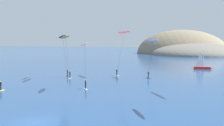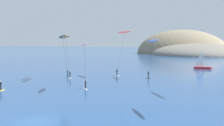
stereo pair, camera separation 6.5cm
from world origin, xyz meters
The scene contains 8 objects.
ground_plane centered at (0.00, 0.00, 0.00)m, with size 600.00×600.00×0.00m, color navy.
headland_island centered at (-6.29, 151.85, 0.00)m, with size 67.41×51.57×30.30m.
sailboat_near centered at (11.16, 63.58, 0.64)m, with size 5.96×2.02×5.70m.
kitesurfer_blue centered at (2.83, 36.26, 7.81)m, with size 4.24×4.69×8.86m.
kitesurfer_pink centered at (-3.29, 16.96, 7.34)m, with size 3.88×6.03×8.30m.
kitesurfer_black centered at (-14.86, 28.34, 8.70)m, with size 4.63×9.06×9.77m.
kitesurfer_red centered at (-3.76, 36.16, 9.86)m, with size 6.63×6.59×10.79m.
kitesurfer_orange centered at (-12.69, 26.09, 8.71)m, with size 4.59×8.88×9.64m.
Camera 1 is at (18.71, -23.38, 8.58)m, focal length 45.00 mm.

